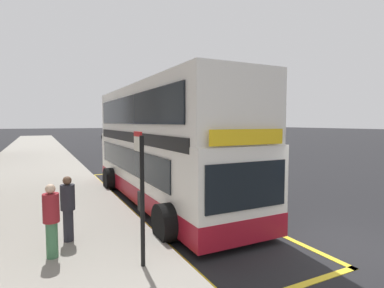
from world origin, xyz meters
TOP-DOWN VIEW (x-y plane):
  - ground_plane at (0.00, 32.00)m, footprint 260.00×260.00m
  - pavement_near at (-7.00, 32.00)m, footprint 6.00×76.00m
  - double_decker_bus at (-2.46, 6.32)m, footprint 3.27×10.68m
  - bus_bay_markings at (-2.41, 6.49)m, footprint 3.18×14.32m
  - bus_stop_sign at (-4.87, 1.31)m, footprint 0.09×0.51m
  - parked_car_silver_across at (4.75, 27.49)m, footprint 2.09×4.20m
  - parked_car_grey_distant at (5.07, 53.06)m, footprint 2.09×4.20m
  - pedestrian_waiting_near_sign at (-6.50, 2.49)m, footprint 0.34×0.34m
  - pedestrian_further_back at (-6.10, 3.32)m, footprint 0.34×0.34m

SIDE VIEW (x-z plane):
  - ground_plane at x=0.00m, z-range 0.00..0.00m
  - bus_bay_markings at x=-2.41m, z-range 0.00..0.01m
  - pavement_near at x=-7.00m, z-range 0.00..0.14m
  - parked_car_silver_across at x=4.75m, z-range -0.01..1.61m
  - parked_car_grey_distant at x=5.07m, z-range -0.01..1.61m
  - pedestrian_waiting_near_sign at x=-6.50m, z-range 0.21..1.81m
  - pedestrian_further_back at x=-6.10m, z-range 0.21..1.81m
  - bus_stop_sign at x=-4.87m, z-range 0.38..3.10m
  - double_decker_bus at x=-2.46m, z-range -0.14..4.26m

